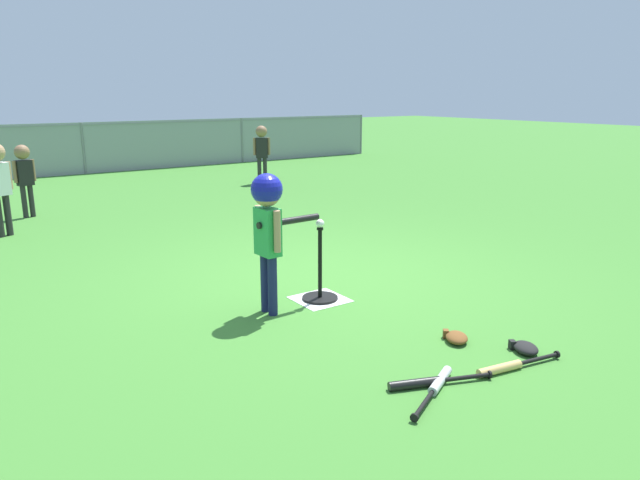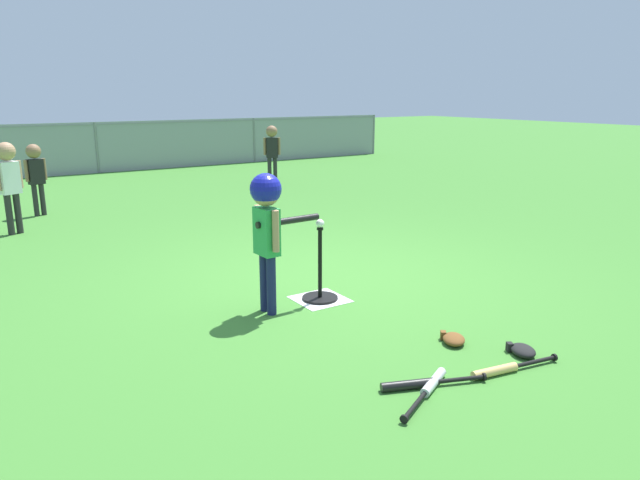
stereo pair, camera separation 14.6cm
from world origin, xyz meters
name	(u,v)px [view 1 (the left image)]	position (x,y,z in m)	size (l,w,h in m)	color
ground_plane	(325,278)	(0.00, 0.00, 0.00)	(60.00, 60.00, 0.00)	#3D7A2D
home_plate	(320,299)	(-0.39, -0.47, 0.00)	(0.44, 0.44, 0.01)	white
batting_tee	(320,288)	(-0.39, -0.47, 0.10)	(0.32, 0.32, 0.66)	black
baseball_on_tee	(320,223)	(-0.39, -0.47, 0.70)	(0.07, 0.07, 0.07)	white
batter_child	(268,215)	(-0.92, -0.50, 0.84)	(0.64, 0.34, 1.18)	#191E4C
fielder_near_left	(262,146)	(2.61, 5.89, 0.74)	(0.32, 0.23, 1.16)	#262626
fielder_deep_center	(24,171)	(-1.90, 4.93, 0.69)	(0.31, 0.21, 1.07)	#262626
spare_bat_silver	(437,385)	(-0.74, -2.24, 0.03)	(0.62, 0.36, 0.06)	silver
spare_bat_wood	(508,367)	(-0.16, -2.33, 0.03)	(0.69, 0.17, 0.06)	#DBB266
spare_bat_black	(426,382)	(-0.77, -2.17, 0.03)	(0.67, 0.30, 0.06)	black
glove_by_plate	(525,348)	(0.18, -2.22, 0.04)	(0.25, 0.27, 0.07)	black
glove_near_bats	(456,337)	(-0.09, -1.81, 0.04)	(0.26, 0.27, 0.07)	brown
outfield_fence	(83,147)	(0.00, 9.43, 0.62)	(16.06, 0.06, 1.15)	slate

